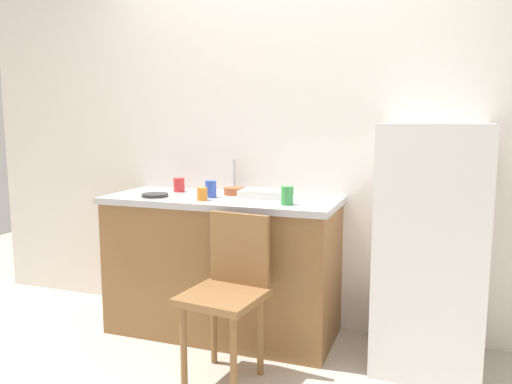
{
  "coord_description": "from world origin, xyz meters",
  "views": [
    {
      "loc": [
        0.97,
        -2.32,
        1.41
      ],
      "look_at": [
        -0.07,
        0.6,
        0.96
      ],
      "focal_mm": 35.68,
      "sensor_mm": 36.0,
      "label": 1
    }
  ],
  "objects_px": {
    "cup_red": "(179,185)",
    "cup_blue": "(211,189)",
    "refrigerator": "(430,246)",
    "chair": "(228,288)",
    "hotplate": "(155,195)",
    "cup_orange": "(202,194)",
    "dish_tray": "(263,194)",
    "terracotta_bowl": "(234,191)",
    "cup_green": "(287,195)"
  },
  "relations": [
    {
      "from": "refrigerator",
      "to": "cup_blue",
      "type": "distance_m",
      "value": 1.37
    },
    {
      "from": "chair",
      "to": "hotplate",
      "type": "distance_m",
      "value": 0.89
    },
    {
      "from": "refrigerator",
      "to": "cup_blue",
      "type": "height_order",
      "value": "refrigerator"
    },
    {
      "from": "dish_tray",
      "to": "cup_blue",
      "type": "relative_size",
      "value": 2.64
    },
    {
      "from": "chair",
      "to": "cup_green",
      "type": "xyz_separation_m",
      "value": [
        0.21,
        0.39,
        0.46
      ]
    },
    {
      "from": "dish_tray",
      "to": "cup_green",
      "type": "distance_m",
      "value": 0.3
    },
    {
      "from": "terracotta_bowl",
      "to": "cup_green",
      "type": "distance_m",
      "value": 0.52
    },
    {
      "from": "terracotta_bowl",
      "to": "cup_red",
      "type": "distance_m",
      "value": 0.41
    },
    {
      "from": "refrigerator",
      "to": "cup_blue",
      "type": "xyz_separation_m",
      "value": [
        -1.34,
        -0.03,
        0.27
      ]
    },
    {
      "from": "cup_green",
      "to": "chair",
      "type": "bearing_deg",
      "value": -118.98
    },
    {
      "from": "hotplate",
      "to": "cup_orange",
      "type": "relative_size",
      "value": 2.15
    },
    {
      "from": "chair",
      "to": "hotplate",
      "type": "xyz_separation_m",
      "value": [
        -0.67,
        0.4,
        0.42
      ]
    },
    {
      "from": "refrigerator",
      "to": "dish_tray",
      "type": "distance_m",
      "value": 1.05
    },
    {
      "from": "refrigerator",
      "to": "cup_blue",
      "type": "bearing_deg",
      "value": -178.71
    },
    {
      "from": "cup_orange",
      "to": "cup_blue",
      "type": "distance_m",
      "value": 0.13
    },
    {
      "from": "dish_tray",
      "to": "cup_blue",
      "type": "bearing_deg",
      "value": -162.94
    },
    {
      "from": "chair",
      "to": "dish_tray",
      "type": "height_order",
      "value": "dish_tray"
    },
    {
      "from": "cup_green",
      "to": "cup_blue",
      "type": "distance_m",
      "value": 0.55
    },
    {
      "from": "refrigerator",
      "to": "cup_orange",
      "type": "distance_m",
      "value": 1.37
    },
    {
      "from": "cup_orange",
      "to": "chair",
      "type": "bearing_deg",
      "value": -48.41
    },
    {
      "from": "hotplate",
      "to": "cup_blue",
      "type": "height_order",
      "value": "cup_blue"
    },
    {
      "from": "dish_tray",
      "to": "hotplate",
      "type": "xyz_separation_m",
      "value": [
        -0.67,
        -0.2,
        -0.02
      ]
    },
    {
      "from": "chair",
      "to": "cup_red",
      "type": "relative_size",
      "value": 9.45
    },
    {
      "from": "cup_red",
      "to": "cup_orange",
      "type": "height_order",
      "value": "cup_red"
    },
    {
      "from": "chair",
      "to": "refrigerator",
      "type": "bearing_deg",
      "value": 34.94
    },
    {
      "from": "refrigerator",
      "to": "cup_red",
      "type": "height_order",
      "value": "refrigerator"
    },
    {
      "from": "cup_orange",
      "to": "cup_red",
      "type": "bearing_deg",
      "value": 137.54
    },
    {
      "from": "refrigerator",
      "to": "terracotta_bowl",
      "type": "distance_m",
      "value": 1.27
    },
    {
      "from": "refrigerator",
      "to": "cup_red",
      "type": "distance_m",
      "value": 1.67
    },
    {
      "from": "refrigerator",
      "to": "cup_green",
      "type": "height_order",
      "value": "refrigerator"
    },
    {
      "from": "refrigerator",
      "to": "chair",
      "type": "height_order",
      "value": "refrigerator"
    },
    {
      "from": "cup_red",
      "to": "cup_orange",
      "type": "distance_m",
      "value": 0.42
    },
    {
      "from": "refrigerator",
      "to": "dish_tray",
      "type": "bearing_deg",
      "value": 176.16
    },
    {
      "from": "cup_red",
      "to": "cup_blue",
      "type": "height_order",
      "value": "cup_blue"
    },
    {
      "from": "cup_red",
      "to": "cup_blue",
      "type": "relative_size",
      "value": 0.89
    },
    {
      "from": "chair",
      "to": "cup_red",
      "type": "height_order",
      "value": "cup_red"
    },
    {
      "from": "hotplate",
      "to": "cup_red",
      "type": "relative_size",
      "value": 1.81
    },
    {
      "from": "chair",
      "to": "cup_orange",
      "type": "relative_size",
      "value": 11.25
    },
    {
      "from": "terracotta_bowl",
      "to": "cup_blue",
      "type": "distance_m",
      "value": 0.18
    },
    {
      "from": "dish_tray",
      "to": "hotplate",
      "type": "height_order",
      "value": "dish_tray"
    },
    {
      "from": "refrigerator",
      "to": "hotplate",
      "type": "height_order",
      "value": "refrigerator"
    },
    {
      "from": "cup_green",
      "to": "cup_blue",
      "type": "bearing_deg",
      "value": 168.43
    },
    {
      "from": "cup_blue",
      "to": "chair",
      "type": "bearing_deg",
      "value": -56.74
    },
    {
      "from": "hotplate",
      "to": "cup_green",
      "type": "bearing_deg",
      "value": -0.58
    },
    {
      "from": "dish_tray",
      "to": "cup_orange",
      "type": "bearing_deg",
      "value": -143.84
    },
    {
      "from": "refrigerator",
      "to": "chair",
      "type": "bearing_deg",
      "value": -152.46
    },
    {
      "from": "refrigerator",
      "to": "cup_orange",
      "type": "height_order",
      "value": "refrigerator"
    },
    {
      "from": "cup_red",
      "to": "chair",
      "type": "bearing_deg",
      "value": -45.64
    },
    {
      "from": "cup_red",
      "to": "hotplate",
      "type": "bearing_deg",
      "value": -98.66
    },
    {
      "from": "dish_tray",
      "to": "cup_orange",
      "type": "xyz_separation_m",
      "value": [
        -0.32,
        -0.23,
        0.01
      ]
    }
  ]
}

